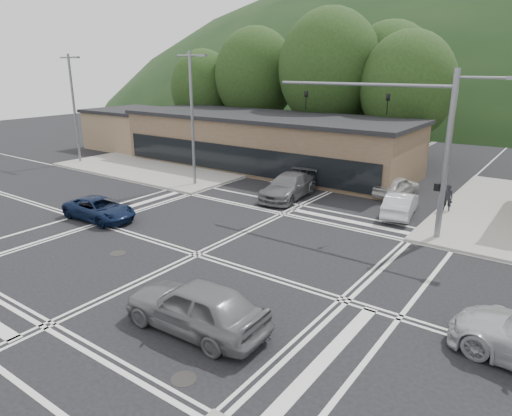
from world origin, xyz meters
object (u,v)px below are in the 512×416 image
Objects in this scene: car_northbound at (288,186)px; pedestrian at (447,198)px; car_grey_center at (196,306)px; car_blue_west at (99,209)px; car_queue_b at (397,186)px; car_queue_a at (400,204)px.

car_northbound is 3.39× the size of pedestrian.
car_grey_center is 3.18× the size of pedestrian.
car_blue_west is 1.12× the size of car_queue_b.
car_queue_a is at bearing 34.06° from pedestrian.
pedestrian is (3.54, -1.83, 0.26)m from car_queue_b.
car_queue_a is (13.14, 10.24, 0.07)m from car_blue_west.
car_queue_a is (1.37, 15.24, -0.16)m from car_grey_center.
car_queue_b is (11.59, 14.08, 0.06)m from car_blue_west.
car_queue_b is (-0.18, 19.08, -0.17)m from car_grey_center.
pedestrian reaches higher than car_queue_b.
car_queue_b is at bearing -77.58° from car_queue_a.
car_grey_center is 1.26× the size of car_queue_b.
car_blue_west is at bearing -115.16° from car_grey_center.
car_grey_center is at bearing 67.89° from pedestrian.
car_blue_west is 16.66m from car_queue_a.
car_blue_west is 1.06× the size of car_queue_a.
car_grey_center is 1.19× the size of car_queue_a.
car_queue_a is at bearing -1.15° from car_northbound.
car_queue_a is 1.06× the size of car_queue_b.
car_grey_center is (11.77, -5.00, 0.23)m from car_blue_west.
car_queue_b is at bearing 178.38° from car_grey_center.
car_queue_a is at bearing 121.57° from car_queue_b.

